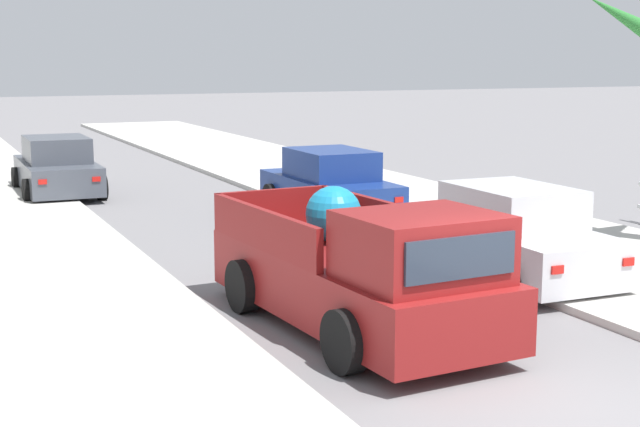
# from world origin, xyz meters

# --- Properties ---
(ground_plane) EXTENTS (160.00, 160.00, 0.00)m
(ground_plane) POSITION_xyz_m (0.00, 0.00, 0.00)
(ground_plane) COLOR slate
(sidewalk_right) EXTENTS (5.17, 60.00, 0.12)m
(sidewalk_right) POSITION_xyz_m (4.90, 12.00, 0.06)
(sidewalk_right) COLOR beige
(sidewalk_right) RESTS_ON ground
(curb_left) EXTENTS (0.16, 60.00, 0.10)m
(curb_left) POSITION_xyz_m (-3.71, 12.00, 0.05)
(curb_left) COLOR silver
(curb_left) RESTS_ON ground
(curb_right) EXTENTS (0.16, 60.00, 0.10)m
(curb_right) POSITION_xyz_m (3.71, 12.00, 0.05)
(curb_right) COLOR silver
(curb_right) RESTS_ON ground
(pickup_truck) EXTENTS (2.46, 5.32, 1.80)m
(pickup_truck) POSITION_xyz_m (-0.75, 3.33, 0.80)
(pickup_truck) COLOR maroon
(pickup_truck) RESTS_ON ground
(car_left_near) EXTENTS (2.05, 4.27, 1.54)m
(car_left_near) POSITION_xyz_m (-2.51, 17.47, 0.71)
(car_left_near) COLOR #474C56
(car_left_near) RESTS_ON ground
(car_right_near) EXTENTS (2.03, 4.26, 1.54)m
(car_right_near) POSITION_xyz_m (2.59, 11.56, 0.71)
(car_right_near) COLOR navy
(car_right_near) RESTS_ON ground
(car_left_mid) EXTENTS (2.05, 4.27, 1.54)m
(car_left_mid) POSITION_xyz_m (2.80, 5.02, 0.71)
(car_left_mid) COLOR silver
(car_left_mid) RESTS_ON ground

